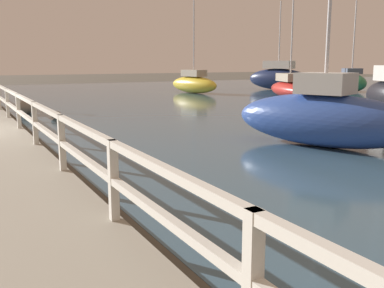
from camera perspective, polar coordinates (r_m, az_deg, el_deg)
The scene contains 10 objects.
railing at distance 13.02m, azimuth -21.22°, elevation 4.66°, with size 0.10×32.50×0.94m.
boulder_downstream at distance 17.54m, azimuth -16.90°, elevation 3.55°, with size 0.39×0.35×0.30m.
boulder_near_dock at distance 20.69m, azimuth -20.32°, elevation 4.61°, with size 0.64×0.57×0.48m.
boulder_mid_strip at distance 20.60m, azimuth -20.70°, elevation 4.32°, with size 0.41×0.37×0.31m.
boulder_water_edge at distance 19.44m, azimuth -20.43°, elevation 4.41°, with size 0.78×0.70×0.58m.
sailboat_green at distance 33.53m, azimuth 19.59°, elevation 7.47°, with size 2.80×3.73×7.75m.
sailboat_navy at distance 34.49m, azimuth 10.91°, elevation 8.29°, with size 3.07×5.13×6.41m.
sailboat_red at distance 27.03m, azimuth 12.34°, elevation 7.01°, with size 3.07×5.07×7.49m.
sailboat_yellow at distance 30.28m, azimuth 0.23°, elevation 7.73°, with size 1.95×4.69×7.68m.
sailboat_blue at distance 11.72m, azimuth 16.40°, elevation 3.27°, with size 3.21×5.03×6.75m.
Camera 1 is at (0.10, -12.88, 2.14)m, focal length 42.00 mm.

